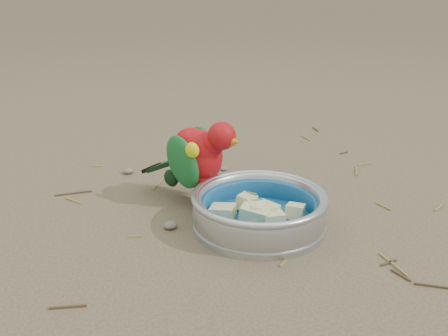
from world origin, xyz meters
name	(u,v)px	position (x,y,z in m)	size (l,w,h in m)	color
ground	(247,218)	(0.00, 0.00, 0.00)	(60.00, 60.00, 0.00)	brown
food_bowl	(259,223)	(0.00, -0.04, 0.01)	(0.22, 0.22, 0.02)	#B2B2BA
bowl_wall	(259,207)	(0.00, -0.04, 0.04)	(0.22, 0.22, 0.04)	#B2B2BA
fruit_wedges	(259,210)	(0.00, -0.04, 0.03)	(0.13, 0.13, 0.03)	beige
lory_parrot	(200,163)	(-0.06, 0.09, 0.08)	(0.09, 0.19, 0.15)	#AE0D11
ground_debris	(211,199)	(-0.03, 0.09, 0.00)	(0.90, 0.80, 0.01)	olive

